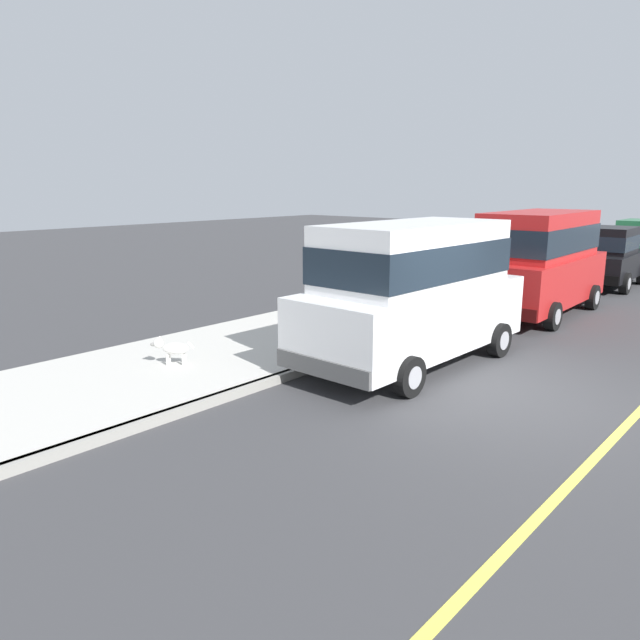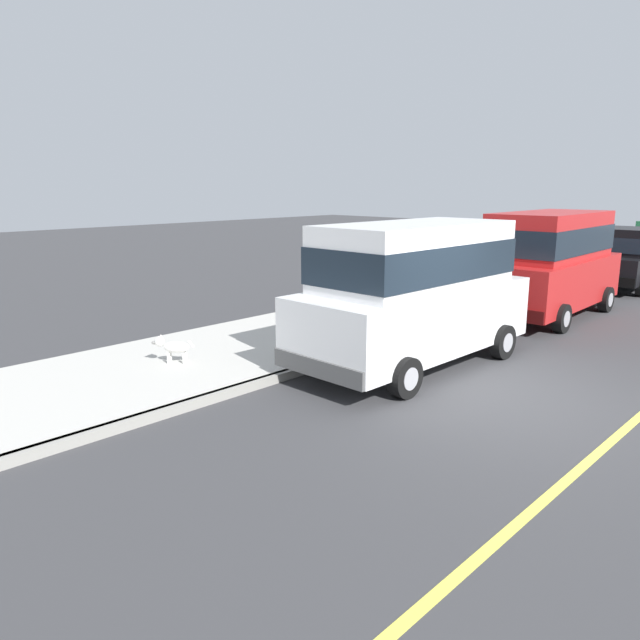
% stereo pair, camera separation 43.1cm
% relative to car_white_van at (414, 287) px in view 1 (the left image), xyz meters
% --- Properties ---
extents(ground_plane, '(80.00, 80.00, 0.00)m').
position_rel_car_white_van_xyz_m(ground_plane, '(2.16, -0.54, -1.39)').
color(ground_plane, '#38383A').
extents(curb, '(0.16, 64.00, 0.14)m').
position_rel_car_white_van_xyz_m(curb, '(-1.04, -0.54, -1.32)').
color(curb, gray).
rests_on(curb, ground).
extents(sidewalk, '(3.60, 64.00, 0.14)m').
position_rel_car_white_van_xyz_m(sidewalk, '(-2.84, -0.54, -1.32)').
color(sidewalk, '#B7B5AD').
rests_on(sidewalk, ground).
extents(lane_centre_line, '(0.12, 57.60, 0.01)m').
position_rel_car_white_van_xyz_m(lane_centre_line, '(3.76, -0.54, -1.39)').
color(lane_centre_line, '#E0D64C').
rests_on(lane_centre_line, ground).
extents(car_white_van, '(2.21, 4.94, 2.52)m').
position_rel_car_white_van_xyz_m(car_white_van, '(0.00, 0.00, 0.00)').
color(car_white_van, white).
rests_on(car_white_van, ground).
extents(car_red_van, '(2.23, 4.95, 2.52)m').
position_rel_car_white_van_xyz_m(car_red_van, '(-0.01, 5.66, 0.00)').
color(car_red_van, red).
rests_on(car_red_van, ground).
extents(car_black_hatchback, '(2.06, 3.86, 1.88)m').
position_rel_car_white_van_xyz_m(car_black_hatchback, '(-0.00, 11.13, -0.42)').
color(car_black_hatchback, black).
rests_on(car_black_hatchback, ground).
extents(dog_white, '(0.61, 0.52, 0.49)m').
position_rel_car_white_van_xyz_m(dog_white, '(-2.81, -3.14, -0.97)').
color(dog_white, white).
rests_on(dog_white, sidewalk).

